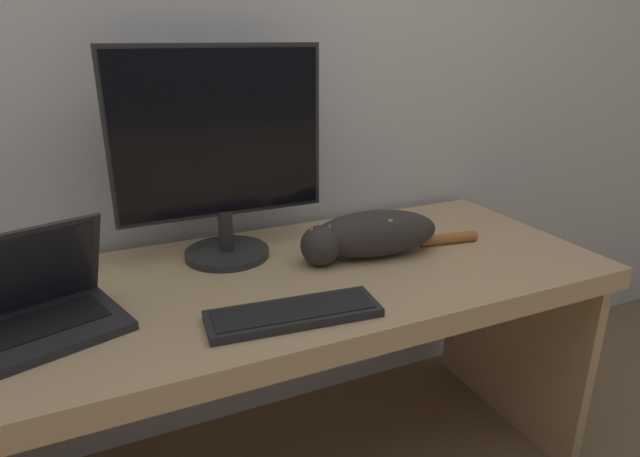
{
  "coord_description": "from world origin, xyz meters",
  "views": [
    {
      "loc": [
        -0.41,
        -0.84,
        1.29
      ],
      "look_at": [
        0.11,
        0.32,
        0.83
      ],
      "focal_mm": 30.0,
      "sensor_mm": 36.0,
      "label": 1
    }
  ],
  "objects_px": {
    "monitor": "(221,152)",
    "cat": "(369,234)",
    "external_keyboard": "(293,313)",
    "laptop": "(33,313)"
  },
  "relations": [
    {
      "from": "monitor",
      "to": "cat",
      "type": "height_order",
      "value": "monitor"
    },
    {
      "from": "external_keyboard",
      "to": "cat",
      "type": "relative_size",
      "value": 0.7
    },
    {
      "from": "cat",
      "to": "monitor",
      "type": "bearing_deg",
      "value": 163.47
    },
    {
      "from": "monitor",
      "to": "laptop",
      "type": "distance_m",
      "value": 0.59
    },
    {
      "from": "monitor",
      "to": "laptop",
      "type": "relative_size",
      "value": 1.49
    },
    {
      "from": "laptop",
      "to": "external_keyboard",
      "type": "height_order",
      "value": "laptop"
    },
    {
      "from": "cat",
      "to": "external_keyboard",
      "type": "bearing_deg",
      "value": -135.47
    },
    {
      "from": "laptop",
      "to": "cat",
      "type": "bearing_deg",
      "value": -13.05
    },
    {
      "from": "laptop",
      "to": "monitor",
      "type": "bearing_deg",
      "value": 8.65
    },
    {
      "from": "monitor",
      "to": "laptop",
      "type": "bearing_deg",
      "value": -153.6
    }
  ]
}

